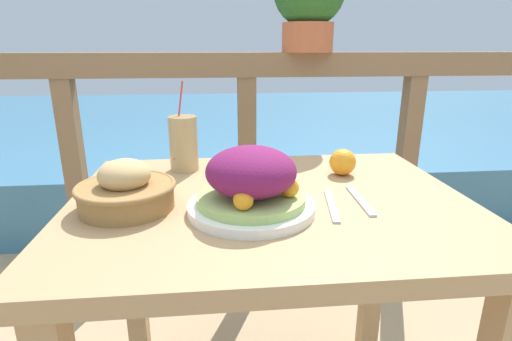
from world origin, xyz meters
TOP-DOWN VIEW (x-y plane):
  - patio_table at (0.00, 0.00)m, footprint 0.92×0.72m
  - railing_fence at (0.00, 0.70)m, footprint 2.80×0.08m
  - sea_backdrop at (0.00, 3.20)m, footprint 12.00×4.00m
  - salad_plate at (-0.05, -0.07)m, footprint 0.27×0.27m
  - drink_glass at (-0.21, 0.24)m, footprint 0.08×0.08m
  - bread_basket at (-0.32, -0.03)m, footprint 0.21×0.21m
  - fork at (0.13, -0.07)m, footprint 0.04×0.18m
  - knife at (0.20, -0.04)m, footprint 0.02×0.18m
  - orange_near_basket at (0.22, 0.15)m, footprint 0.07×0.07m

SIDE VIEW (x-z plane):
  - sea_backdrop at x=0.00m, z-range 0.00..0.39m
  - patio_table at x=0.00m, z-range 0.25..1.00m
  - railing_fence at x=0.00m, z-range 0.20..1.27m
  - fork at x=0.13m, z-range 0.75..0.76m
  - knife at x=0.20m, z-range 0.75..0.76m
  - orange_near_basket at x=0.22m, z-range 0.75..0.82m
  - bread_basket at x=-0.32m, z-range 0.74..0.85m
  - salad_plate at x=-0.05m, z-range 0.74..0.89m
  - drink_glass at x=-0.21m, z-range 0.71..0.95m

